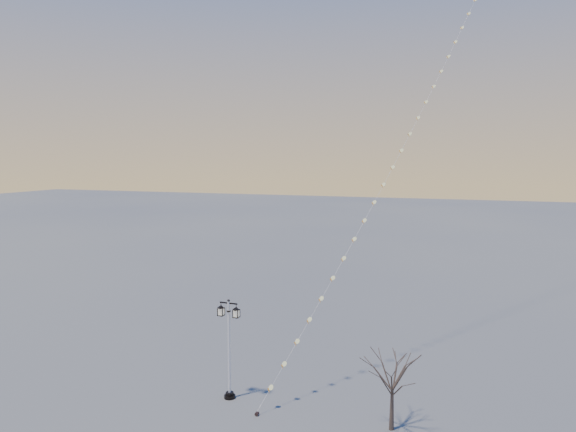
% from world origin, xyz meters
% --- Properties ---
extents(ground, '(300.00, 300.00, 0.00)m').
position_xyz_m(ground, '(0.00, 0.00, 0.00)').
color(ground, '#5D605F').
rests_on(ground, ground).
extents(street_lamp, '(1.40, 0.61, 5.51)m').
position_xyz_m(street_lamp, '(-2.26, 2.91, 3.05)').
color(street_lamp, black).
rests_on(street_lamp, ground).
extents(bare_tree, '(2.29, 2.29, 3.81)m').
position_xyz_m(bare_tree, '(6.58, 2.44, 2.64)').
color(bare_tree, '#3E3129').
rests_on(bare_tree, ground).
extents(kite_train, '(14.82, 33.19, 40.29)m').
position_xyz_m(kite_train, '(7.03, 17.85, 20.04)').
color(kite_train, black).
rests_on(kite_train, ground).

